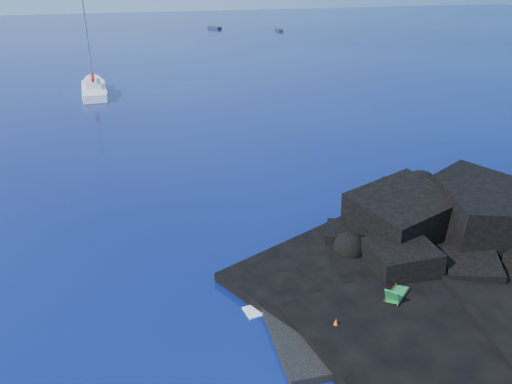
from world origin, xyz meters
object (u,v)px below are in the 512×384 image
at_px(sunbather, 371,307).
at_px(distant_boat_a, 215,29).
at_px(deck_chair, 398,290).
at_px(distant_boat_b, 279,31).
at_px(marker_cone, 336,325).
at_px(sailboat, 95,94).

xyz_separation_m(sunbather, distant_boat_a, (26.13, 125.27, -0.51)).
relative_size(deck_chair, distant_boat_b, 0.41).
distance_m(deck_chair, sunbather, 1.51).
bearing_deg(marker_cone, distant_boat_b, 69.43).
relative_size(sailboat, distant_boat_a, 3.11).
bearing_deg(marker_cone, distant_boat_a, 77.37).
distance_m(sunbather, distant_boat_b, 121.43).
relative_size(sailboat, distant_boat_b, 3.56).
height_order(sailboat, sunbather, sailboat).
height_order(sunbather, marker_cone, marker_cone).
xyz_separation_m(sailboat, marker_cone, (7.25, -51.30, 0.63)).
bearing_deg(distant_boat_a, sunbather, -124.68).
height_order(distant_boat_a, distant_boat_b, distant_boat_a).
bearing_deg(sailboat, marker_cone, -80.83).
xyz_separation_m(sunbather, marker_cone, (-2.11, -0.71, 0.12)).
height_order(marker_cone, distant_boat_b, marker_cone).
distance_m(sailboat, marker_cone, 51.81).
bearing_deg(marker_cone, deck_chair, 14.21).
height_order(deck_chair, distant_boat_b, deck_chair).
bearing_deg(distant_boat_b, sunbather, -103.53).
xyz_separation_m(marker_cone, distant_boat_a, (28.24, 125.98, -0.63)).
bearing_deg(marker_cone, sunbather, 18.74).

